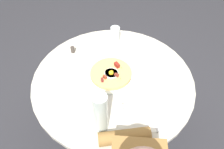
# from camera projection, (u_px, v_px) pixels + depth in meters

# --- Properties ---
(ground_plane) EXTENTS (6.00, 6.00, 0.00)m
(ground_plane) POSITION_uv_depth(u_px,v_px,m) (113.00, 132.00, 1.88)
(ground_plane) COLOR #2D2D33
(dining_table) EXTENTS (1.02, 1.02, 0.72)m
(dining_table) POSITION_uv_depth(u_px,v_px,m) (113.00, 94.00, 1.48)
(dining_table) COLOR beige
(dining_table) RESTS_ON ground_plane
(pizza_plate) EXTENTS (0.31, 0.31, 0.01)m
(pizza_plate) POSITION_uv_depth(u_px,v_px,m) (111.00, 75.00, 1.36)
(pizza_plate) COLOR silver
(pizza_plate) RESTS_ON dining_table
(breakfast_pizza) EXTENTS (0.26, 0.26, 0.05)m
(breakfast_pizza) POSITION_uv_depth(u_px,v_px,m) (111.00, 73.00, 1.34)
(breakfast_pizza) COLOR tan
(breakfast_pizza) RESTS_ON pizza_plate
(bread_plate) EXTENTS (0.17, 0.17, 0.01)m
(bread_plate) POSITION_uv_depth(u_px,v_px,m) (158.00, 65.00, 1.42)
(bread_plate) COLOR silver
(bread_plate) RESTS_ON dining_table
(napkin) EXTENTS (0.20, 0.18, 0.00)m
(napkin) POSITION_uv_depth(u_px,v_px,m) (156.00, 117.00, 1.15)
(napkin) COLOR white
(napkin) RESTS_ON dining_table
(fork) EXTENTS (0.18, 0.05, 0.00)m
(fork) POSITION_uv_depth(u_px,v_px,m) (159.00, 116.00, 1.15)
(fork) COLOR silver
(fork) RESTS_ON napkin
(knife) EXTENTS (0.18, 0.05, 0.00)m
(knife) POSITION_uv_depth(u_px,v_px,m) (153.00, 117.00, 1.15)
(knife) COLOR silver
(knife) RESTS_ON napkin
(water_glass) EXTENTS (0.07, 0.07, 0.11)m
(water_glass) POSITION_uv_depth(u_px,v_px,m) (115.00, 34.00, 1.56)
(water_glass) COLOR silver
(water_glass) RESTS_ON dining_table
(water_bottle) EXTENTS (0.07, 0.07, 0.26)m
(water_bottle) POSITION_uv_depth(u_px,v_px,m) (101.00, 113.00, 1.02)
(water_bottle) COLOR silver
(water_bottle) RESTS_ON dining_table
(salt_shaker) EXTENTS (0.03, 0.03, 0.05)m
(salt_shaker) POSITION_uv_depth(u_px,v_px,m) (121.00, 108.00, 1.16)
(salt_shaker) COLOR white
(salt_shaker) RESTS_ON dining_table
(pepper_shaker) EXTENTS (0.03, 0.03, 0.05)m
(pepper_shaker) POSITION_uv_depth(u_px,v_px,m) (73.00, 50.00, 1.50)
(pepper_shaker) COLOR #3F3833
(pepper_shaker) RESTS_ON dining_table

